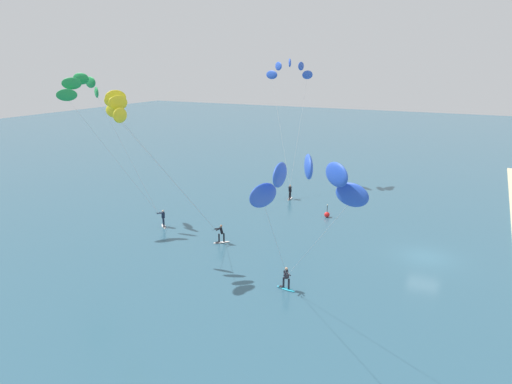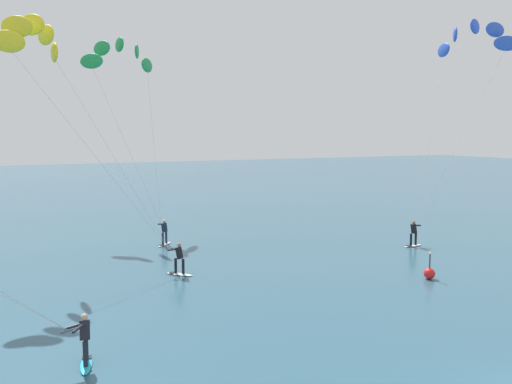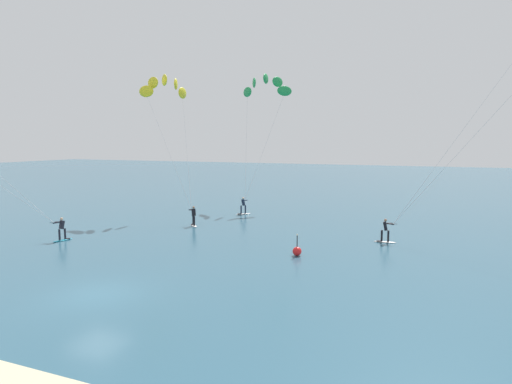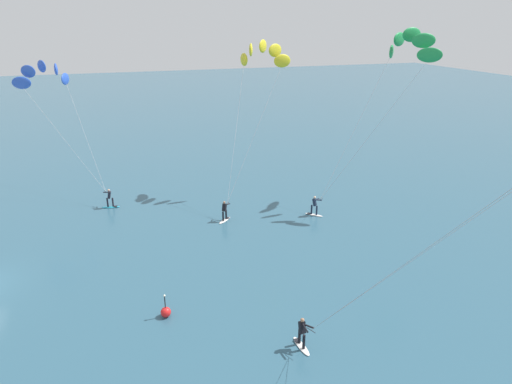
{
  "view_description": "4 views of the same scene",
  "coord_description": "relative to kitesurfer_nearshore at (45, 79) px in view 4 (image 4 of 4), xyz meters",
  "views": [
    {
      "loc": [
        -38.65,
        -3.56,
        15.53
      ],
      "look_at": [
        -2.56,
        14.3,
        4.42
      ],
      "focal_mm": 33.36,
      "sensor_mm": 36.0,
      "label": 1
    },
    {
      "loc": [
        -12.16,
        -7.86,
        7.22
      ],
      "look_at": [
        -0.52,
        16.29,
        4.12
      ],
      "focal_mm": 35.52,
      "sensor_mm": 36.0,
      "label": 2
    },
    {
      "loc": [
        14.85,
        -16.05,
        7.09
      ],
      "look_at": [
        0.44,
        17.83,
        2.97
      ],
      "focal_mm": 32.19,
      "sensor_mm": 36.0,
      "label": 3
    },
    {
      "loc": [
        27.07,
        8.82,
        15.01
      ],
      "look_at": [
        -1.53,
        18.23,
        3.43
      ],
      "focal_mm": 31.51,
      "sensor_mm": 36.0,
      "label": 4
    }
  ],
  "objects": [
    {
      "name": "kitesurfer_nearshore",
      "position": [
        0.0,
        0.0,
        0.0
      ],
      "size": [
        10.98,
        8.03,
        11.59
      ],
      "color": "#23ADD1",
      "rests_on": "ground"
    },
    {
      "name": "kitesurfer_mid_water",
      "position": [
        8.3,
        18.04,
        1.8
      ],
      "size": [
        8.75,
        8.08,
        13.46
      ],
      "color": "white",
      "rests_on": "ground"
    },
    {
      "name": "kitesurfer_downwind",
      "position": [
        14.52,
        28.05,
        2.74
      ],
      "size": [
        5.76,
        9.88,
        14.47
      ],
      "color": "white",
      "rests_on": "ground"
    },
    {
      "name": "marker_buoy",
      "position": [
        25.21,
        6.88,
        -9.67
      ],
      "size": [
        0.56,
        0.56,
        1.38
      ],
      "color": "red",
      "rests_on": "ground"
    }
  ]
}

